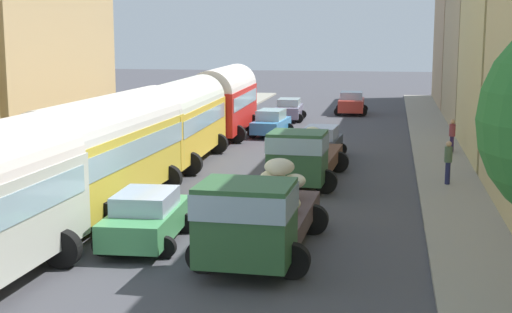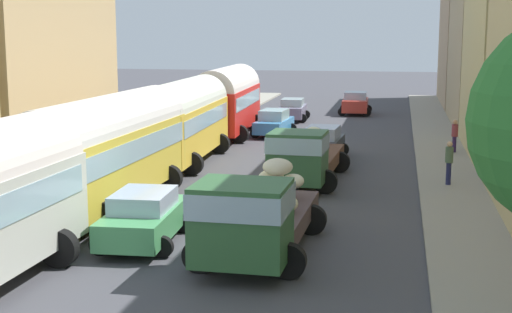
{
  "view_description": "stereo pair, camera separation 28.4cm",
  "coord_description": "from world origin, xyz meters",
  "px_view_note": "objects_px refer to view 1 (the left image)",
  "views": [
    {
      "loc": [
        4.87,
        -8.19,
        6.11
      ],
      "look_at": [
        0.0,
        18.41,
        1.48
      ],
      "focal_mm": 52.02,
      "sensor_mm": 36.0,
      "label": 1
    },
    {
      "loc": [
        5.15,
        -8.14,
        6.11
      ],
      "look_at": [
        0.0,
        18.41,
        1.48
      ],
      "focal_mm": 52.02,
      "sensor_mm": 36.0,
      "label": 2
    }
  ],
  "objects_px": {
    "parked_bus_3": "(225,98)",
    "car_1": "(351,103)",
    "cargo_truck_1": "(304,155)",
    "car_0": "(321,143)",
    "car_3": "(271,123)",
    "pedestrian_1": "(448,161)",
    "car_4": "(289,110)",
    "cargo_truck_0": "(258,214)",
    "parked_bus_2": "(182,118)",
    "pedestrian_0": "(452,134)",
    "car_2": "(146,218)",
    "parked_bus_1": "(108,147)"
  },
  "relations": [
    {
      "from": "parked_bus_3",
      "to": "car_4",
      "type": "bearing_deg",
      "value": 72.04
    },
    {
      "from": "parked_bus_2",
      "to": "cargo_truck_0",
      "type": "height_order",
      "value": "parked_bus_2"
    },
    {
      "from": "pedestrian_1",
      "to": "cargo_truck_1",
      "type": "bearing_deg",
      "value": -173.9
    },
    {
      "from": "parked_bus_2",
      "to": "car_4",
      "type": "bearing_deg",
      "value": 81.26
    },
    {
      "from": "cargo_truck_0",
      "to": "pedestrian_0",
      "type": "xyz_separation_m",
      "value": [
        6.4,
        18.54,
        -0.24
      ]
    },
    {
      "from": "parked_bus_3",
      "to": "car_4",
      "type": "distance_m",
      "value": 8.66
    },
    {
      "from": "car_1",
      "to": "pedestrian_0",
      "type": "relative_size",
      "value": 2.14
    },
    {
      "from": "car_0",
      "to": "pedestrian_1",
      "type": "distance_m",
      "value": 7.97
    },
    {
      "from": "cargo_truck_1",
      "to": "car_4",
      "type": "height_order",
      "value": "cargo_truck_1"
    },
    {
      "from": "parked_bus_1",
      "to": "car_0",
      "type": "relative_size",
      "value": 2.5
    },
    {
      "from": "car_2",
      "to": "car_4",
      "type": "height_order",
      "value": "car_2"
    },
    {
      "from": "pedestrian_0",
      "to": "cargo_truck_0",
      "type": "bearing_deg",
      "value": -109.05
    },
    {
      "from": "car_0",
      "to": "car_1",
      "type": "distance_m",
      "value": 19.37
    },
    {
      "from": "cargo_truck_1",
      "to": "parked_bus_3",
      "type": "bearing_deg",
      "value": 115.38
    },
    {
      "from": "parked_bus_2",
      "to": "pedestrian_1",
      "type": "relative_size",
      "value": 5.03
    },
    {
      "from": "cargo_truck_1",
      "to": "car_2",
      "type": "height_order",
      "value": "cargo_truck_1"
    },
    {
      "from": "cargo_truck_0",
      "to": "car_2",
      "type": "relative_size",
      "value": 1.68
    },
    {
      "from": "parked_bus_3",
      "to": "car_1",
      "type": "height_order",
      "value": "parked_bus_3"
    },
    {
      "from": "cargo_truck_0",
      "to": "car_1",
      "type": "xyz_separation_m",
      "value": [
        0.52,
        35.6,
        -0.44
      ]
    },
    {
      "from": "parked_bus_2",
      "to": "parked_bus_3",
      "type": "bearing_deg",
      "value": 90.0
    },
    {
      "from": "cargo_truck_0",
      "to": "cargo_truck_1",
      "type": "xyz_separation_m",
      "value": [
        0.06,
        9.89,
        -0.06
      ]
    },
    {
      "from": "parked_bus_1",
      "to": "car_2",
      "type": "height_order",
      "value": "parked_bus_1"
    },
    {
      "from": "car_1",
      "to": "car_4",
      "type": "relative_size",
      "value": 1.0
    },
    {
      "from": "car_2",
      "to": "pedestrian_1",
      "type": "distance_m",
      "value": 13.19
    },
    {
      "from": "car_0",
      "to": "car_4",
      "type": "distance_m",
      "value": 15.16
    },
    {
      "from": "pedestrian_1",
      "to": "cargo_truck_0",
      "type": "bearing_deg",
      "value": -118.29
    },
    {
      "from": "parked_bus_2",
      "to": "cargo_truck_1",
      "type": "bearing_deg",
      "value": -32.71
    },
    {
      "from": "pedestrian_0",
      "to": "car_4",
      "type": "bearing_deg",
      "value": 128.42
    },
    {
      "from": "car_2",
      "to": "pedestrian_0",
      "type": "relative_size",
      "value": 2.36
    },
    {
      "from": "cargo_truck_0",
      "to": "car_3",
      "type": "bearing_deg",
      "value": 98.41
    },
    {
      "from": "car_0",
      "to": "car_2",
      "type": "distance_m",
      "value": 15.69
    },
    {
      "from": "cargo_truck_1",
      "to": "car_4",
      "type": "xyz_separation_m",
      "value": [
        -3.51,
        21.06,
        -0.45
      ]
    },
    {
      "from": "parked_bus_3",
      "to": "car_1",
      "type": "relative_size",
      "value": 2.27
    },
    {
      "from": "parked_bus_1",
      "to": "car_2",
      "type": "xyz_separation_m",
      "value": [
        2.62,
        -3.89,
        -1.4
      ]
    },
    {
      "from": "cargo_truck_0",
      "to": "car_3",
      "type": "relative_size",
      "value": 1.71
    },
    {
      "from": "car_0",
      "to": "cargo_truck_1",
      "type": "bearing_deg",
      "value": -90.54
    },
    {
      "from": "car_0",
      "to": "car_2",
      "type": "relative_size",
      "value": 0.96
    },
    {
      "from": "car_3",
      "to": "parked_bus_1",
      "type": "bearing_deg",
      "value": -97.92
    },
    {
      "from": "parked_bus_3",
      "to": "pedestrian_0",
      "type": "relative_size",
      "value": 4.85
    },
    {
      "from": "parked_bus_3",
      "to": "car_0",
      "type": "xyz_separation_m",
      "value": [
        6.2,
        -6.61,
        -1.43
      ]
    },
    {
      "from": "parked_bus_1",
      "to": "car_1",
      "type": "bearing_deg",
      "value": 77.89
    },
    {
      "from": "car_0",
      "to": "pedestrian_0",
      "type": "height_order",
      "value": "pedestrian_0"
    },
    {
      "from": "parked_bus_3",
      "to": "car_2",
      "type": "height_order",
      "value": "parked_bus_3"
    },
    {
      "from": "car_3",
      "to": "pedestrian_1",
      "type": "height_order",
      "value": "pedestrian_1"
    },
    {
      "from": "car_0",
      "to": "car_2",
      "type": "xyz_separation_m",
      "value": [
        -3.58,
        -15.28,
        0.0
      ]
    },
    {
      "from": "car_1",
      "to": "car_4",
      "type": "distance_m",
      "value": 6.1
    },
    {
      "from": "cargo_truck_1",
      "to": "car_0",
      "type": "relative_size",
      "value": 1.83
    },
    {
      "from": "cargo_truck_1",
      "to": "pedestrian_0",
      "type": "relative_size",
      "value": 4.15
    },
    {
      "from": "parked_bus_1",
      "to": "car_1",
      "type": "height_order",
      "value": "parked_bus_1"
    },
    {
      "from": "car_0",
      "to": "car_1",
      "type": "relative_size",
      "value": 1.06
    }
  ]
}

